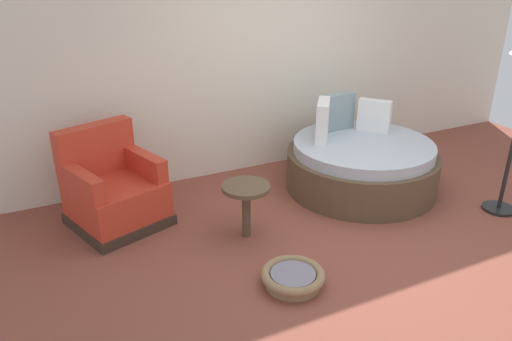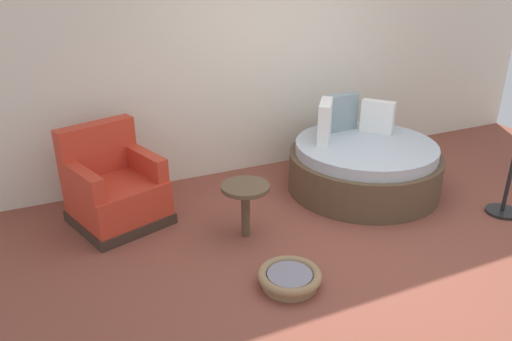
{
  "view_description": "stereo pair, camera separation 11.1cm",
  "coord_description": "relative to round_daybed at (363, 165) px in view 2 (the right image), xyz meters",
  "views": [
    {
      "loc": [
        -2.52,
        -3.1,
        2.42
      ],
      "look_at": [
        -0.67,
        0.71,
        0.55
      ],
      "focal_mm": 34.62,
      "sensor_mm": 36.0,
      "label": 1
    },
    {
      "loc": [
        -2.41,
        -3.14,
        2.42
      ],
      "look_at": [
        -0.67,
        0.71,
        0.55
      ],
      "focal_mm": 34.62,
      "sensor_mm": 36.0,
      "label": 2
    }
  ],
  "objects": [
    {
      "name": "ground_plane",
      "position": [
        -0.71,
        -0.92,
        -0.29
      ],
      "size": [
        8.0,
        8.0,
        0.02
      ],
      "primitive_type": "cube",
      "color": "brown"
    },
    {
      "name": "back_wall",
      "position": [
        -0.71,
        1.12,
        1.07
      ],
      "size": [
        8.0,
        0.12,
        2.71
      ],
      "primitive_type": "cube",
      "color": "silver",
      "rests_on": "ground_plane"
    },
    {
      "name": "round_daybed",
      "position": [
        0.0,
        0.0,
        0.0
      ],
      "size": [
        1.65,
        1.65,
        0.98
      ],
      "color": "brown",
      "rests_on": "ground_plane"
    },
    {
      "name": "red_armchair",
      "position": [
        -2.62,
        0.4,
        0.05
      ],
      "size": [
        1.01,
        1.01,
        0.94
      ],
      "color": "#38281E",
      "rests_on": "ground_plane"
    },
    {
      "name": "pet_basket",
      "position": [
        -1.56,
        -1.24,
        -0.21
      ],
      "size": [
        0.51,
        0.51,
        0.13
      ],
      "color": "#8E704C",
      "rests_on": "ground_plane"
    },
    {
      "name": "side_table",
      "position": [
        -1.58,
        -0.4,
        0.14
      ],
      "size": [
        0.44,
        0.44,
        0.52
      ],
      "color": "brown",
      "rests_on": "ground_plane"
    }
  ]
}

